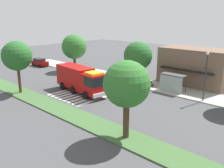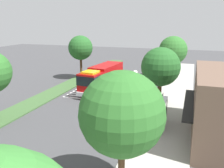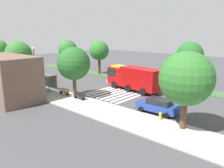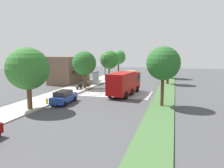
% 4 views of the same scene
% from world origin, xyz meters
% --- Properties ---
extents(ground_plane, '(120.00, 120.00, 0.00)m').
position_xyz_m(ground_plane, '(0.00, 0.00, 0.00)').
color(ground_plane, '#424244').
extents(sidewalk, '(60.00, 4.75, 0.14)m').
position_xyz_m(sidewalk, '(0.00, 8.41, 0.07)').
color(sidewalk, '#ADA89E').
rests_on(sidewalk, ground_plane).
extents(median_strip, '(60.00, 3.00, 0.14)m').
position_xyz_m(median_strip, '(0.00, -7.53, 0.07)').
color(median_strip, '#3D6033').
rests_on(median_strip, ground_plane).
extents(crosswalk, '(6.75, 10.85, 0.01)m').
position_xyz_m(crosswalk, '(-2.54, 0.00, 0.01)').
color(crosswalk, silver).
rests_on(crosswalk, ground_plane).
extents(fire_truck, '(9.60, 3.54, 3.61)m').
position_xyz_m(fire_truck, '(-3.10, -1.46, 2.03)').
color(fire_truck, '#A50C0C').
rests_on(fire_truck, ground_plane).
extents(parked_car_mid, '(4.68, 2.15, 1.70)m').
position_xyz_m(parked_car_mid, '(-11.29, 4.83, 0.88)').
color(parked_car_mid, navy).
rests_on(parked_car_mid, ground_plane).
extents(bus_stop_shelter, '(3.50, 1.40, 2.46)m').
position_xyz_m(bus_stop_shelter, '(6.18, 7.37, 1.89)').
color(bus_stop_shelter, '#4C4C51').
rests_on(bus_stop_shelter, sidewalk).
extents(bench_near_shelter, '(1.60, 0.50, 0.90)m').
position_xyz_m(bench_near_shelter, '(2.18, 7.38, 0.59)').
color(bench_near_shelter, '#4C3823').
rests_on(bench_near_shelter, sidewalk).
extents(bench_west_of_shelter, '(1.60, 0.50, 0.90)m').
position_xyz_m(bench_west_of_shelter, '(-1.14, 7.38, 0.59)').
color(bench_west_of_shelter, black).
rests_on(bench_west_of_shelter, sidewalk).
extents(street_lamp, '(0.36, 0.36, 6.20)m').
position_xyz_m(street_lamp, '(11.14, 6.63, 3.80)').
color(street_lamp, '#2D2D30').
rests_on(street_lamp, sidewalk).
extents(storefront_building, '(10.45, 6.02, 5.79)m').
position_xyz_m(storefront_building, '(6.66, 13.38, 2.89)').
color(storefront_building, brown).
rests_on(storefront_building, ground_plane).
extents(sidewalk_tree_far_west, '(4.83, 4.83, 7.08)m').
position_xyz_m(sidewalk_tree_far_west, '(-15.21, 7.03, 4.78)').
color(sidewalk_tree_far_west, '#513823').
rests_on(sidewalk_tree_far_west, sidewalk).
extents(sidewalk_tree_west, '(4.41, 4.41, 6.76)m').
position_xyz_m(sidewalk_tree_west, '(0.32, 7.03, 4.67)').
color(sidewalk_tree_west, '#513823').
rests_on(sidewalk_tree_west, sidewalk).
extents(sidewalk_tree_east, '(4.71, 4.71, 7.09)m').
position_xyz_m(sidewalk_tree_east, '(15.73, 7.03, 4.86)').
color(sidewalk_tree_east, '#513823').
rests_on(sidewalk_tree_east, sidewalk).
extents(median_tree_far_west, '(4.06, 4.06, 7.23)m').
position_xyz_m(median_tree_far_west, '(-9.30, -7.53, 5.31)').
color(median_tree_far_west, '#47301E').
rests_on(median_tree_far_west, median_strip).
extents(median_tree_west, '(4.05, 4.05, 6.92)m').
position_xyz_m(median_tree_west, '(10.10, -7.53, 4.99)').
color(median_tree_west, '#47301E').
rests_on(median_tree_west, median_strip).
extents(median_tree_center, '(4.50, 4.50, 6.81)m').
position_xyz_m(median_tree_center, '(20.74, -7.53, 4.69)').
color(median_tree_center, '#513823').
rests_on(median_tree_center, median_strip).
extents(fire_hydrant, '(0.28, 0.28, 0.70)m').
position_xyz_m(fire_hydrant, '(-12.59, 6.53, 0.49)').
color(fire_hydrant, gold).
rests_on(fire_hydrant, sidewalk).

